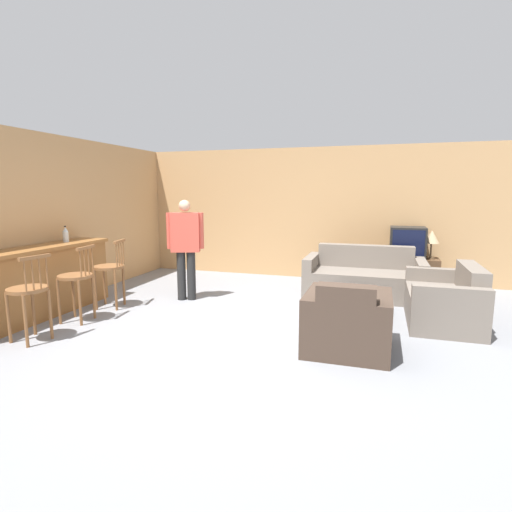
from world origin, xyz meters
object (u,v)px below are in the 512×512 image
(bar_chair_near, at_px, (29,294))
(person_by_window, at_px, (186,244))
(bar_chair_far, at_px, (110,271))
(tv_unit, at_px, (406,272))
(tv, at_px, (408,242))
(loveseat_right, at_px, (446,302))
(couch_far, at_px, (364,279))
(coffee_table, at_px, (353,295))
(bottle, at_px, (66,235))
(book_on_table, at_px, (362,289))
(bar_chair_mid, at_px, (76,281))
(armchair_near, at_px, (347,324))
(table_lamp, at_px, (432,238))

(bar_chair_near, relative_size, person_by_window, 0.64)
(bar_chair_far, distance_m, tv_unit, 5.12)
(bar_chair_near, height_order, tv, tv)
(loveseat_right, bearing_deg, tv_unit, 100.76)
(couch_far, distance_m, person_by_window, 3.00)
(loveseat_right, height_order, coffee_table, loveseat_right)
(bar_chair_far, relative_size, bottle, 4.24)
(book_on_table, height_order, person_by_window, person_by_window)
(bar_chair_mid, bearing_deg, person_by_window, 58.48)
(armchair_near, bearing_deg, bar_chair_near, -167.12)
(tv, bearing_deg, bar_chair_mid, -141.75)
(loveseat_right, xyz_separation_m, tv, (-0.39, 2.04, 0.54))
(bottle, relative_size, table_lamp, 0.48)
(loveseat_right, distance_m, tv, 2.14)
(couch_far, xyz_separation_m, book_on_table, (0.02, -1.20, 0.10))
(armchair_near, bearing_deg, couch_far, 88.33)
(person_by_window, bearing_deg, bar_chair_mid, -121.52)
(bar_chair_mid, xyz_separation_m, couch_far, (3.62, 2.53, -0.27))
(bar_chair_mid, bearing_deg, tv, 38.25)
(couch_far, bearing_deg, coffee_table, -93.91)
(bar_chair_mid, height_order, tv, tv)
(bar_chair_near, xyz_separation_m, table_lamp, (4.73, 4.18, 0.37))
(bar_chair_far, bearing_deg, armchair_near, -10.41)
(loveseat_right, height_order, person_by_window, person_by_window)
(bottle, distance_m, person_by_window, 1.79)
(person_by_window, bearing_deg, bar_chair_near, -111.85)
(person_by_window, bearing_deg, tv_unit, 29.82)
(couch_far, bearing_deg, bar_chair_mid, -144.98)
(tv, bearing_deg, bar_chair_far, -147.91)
(bottle, relative_size, book_on_table, 1.38)
(coffee_table, bearing_deg, armchair_near, -89.22)
(coffee_table, distance_m, person_by_window, 2.71)
(couch_far, height_order, armchair_near, couch_far)
(loveseat_right, distance_m, bottle, 5.51)
(loveseat_right, bearing_deg, person_by_window, 179.01)
(tv, distance_m, bottle, 5.75)
(bar_chair_mid, relative_size, person_by_window, 0.64)
(bottle, bearing_deg, tv, 29.21)
(tv, bearing_deg, tv_unit, 90.00)
(bottle, bearing_deg, coffee_table, 8.48)
(bar_chair_far, xyz_separation_m, armchair_near, (3.54, -0.65, -0.26))
(bar_chair_far, height_order, tv, tv)
(bar_chair_mid, relative_size, tv_unit, 0.93)
(loveseat_right, distance_m, book_on_table, 1.09)
(bar_chair_mid, height_order, couch_far, bar_chair_mid)
(table_lamp, bearing_deg, bottle, -152.60)
(table_lamp, height_order, person_by_window, person_by_window)
(coffee_table, distance_m, tv, 2.37)
(bar_chair_near, height_order, person_by_window, person_by_window)
(table_lamp, bearing_deg, bar_chair_far, -150.11)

